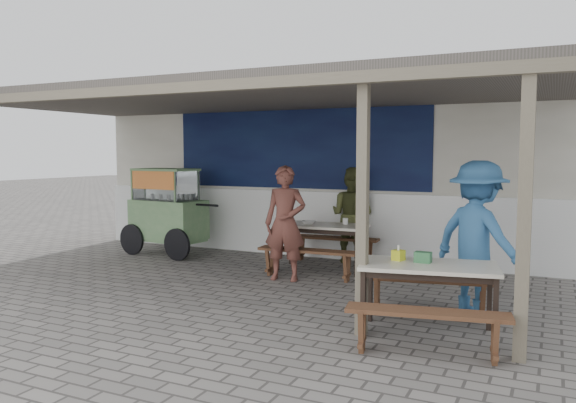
# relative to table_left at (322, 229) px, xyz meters

# --- Properties ---
(ground) EXTENTS (60.00, 60.00, 0.00)m
(ground) POSITION_rel_table_left_xyz_m (-0.76, -1.93, -0.67)
(ground) COLOR slate
(ground) RESTS_ON ground
(back_wall) EXTENTS (9.00, 1.28, 3.50)m
(back_wall) POSITION_rel_table_left_xyz_m (-0.76, 1.65, 1.05)
(back_wall) COLOR silver
(back_wall) RESTS_ON ground
(warung_roof) EXTENTS (9.00, 4.21, 2.81)m
(warung_roof) POSITION_rel_table_left_xyz_m (-0.74, -1.03, 2.04)
(warung_roof) COLOR #514A45
(warung_roof) RESTS_ON ground
(table_left) EXTENTS (1.48, 0.79, 0.75)m
(table_left) POSITION_rel_table_left_xyz_m (0.00, 0.00, 0.00)
(table_left) COLOR beige
(table_left) RESTS_ON ground
(bench_left_street) EXTENTS (1.55, 0.37, 0.45)m
(bench_left_street) POSITION_rel_table_left_xyz_m (0.04, -0.67, -0.33)
(bench_left_street) COLOR brown
(bench_left_street) RESTS_ON ground
(bench_left_wall) EXTENTS (1.55, 0.37, 0.45)m
(bench_left_wall) POSITION_rel_table_left_xyz_m (-0.04, 0.67, -0.33)
(bench_left_wall) COLOR brown
(bench_left_wall) RESTS_ON ground
(table_right) EXTENTS (1.51, 0.99, 0.75)m
(table_right) POSITION_rel_table_left_xyz_m (2.22, -2.53, 0.00)
(table_right) COLOR beige
(table_right) RESTS_ON ground
(bench_right_street) EXTENTS (1.52, 0.55, 0.45)m
(bench_right_street) POSITION_rel_table_left_xyz_m (2.35, -3.22, -0.33)
(bench_right_street) COLOR brown
(bench_right_street) RESTS_ON ground
(bench_right_wall) EXTENTS (1.52, 0.55, 0.45)m
(bench_right_wall) POSITION_rel_table_left_xyz_m (2.09, -1.84, -0.33)
(bench_right_wall) COLOR brown
(bench_right_wall) RESTS_ON ground
(vendor_cart) EXTENTS (2.07, 0.93, 1.61)m
(vendor_cart) POSITION_rel_table_left_xyz_m (-3.15, 0.07, 0.20)
(vendor_cart) COLOR #719261
(vendor_cart) RESTS_ON ground
(patron_street_side) EXTENTS (0.69, 0.51, 1.72)m
(patron_street_side) POSITION_rel_table_left_xyz_m (-0.23, -0.89, 0.19)
(patron_street_side) COLOR brown
(patron_street_side) RESTS_ON ground
(patron_wall_side) EXTENTS (0.91, 0.77, 1.66)m
(patron_wall_side) POSITION_rel_table_left_xyz_m (0.23, 0.82, 0.16)
(patron_wall_side) COLOR #464B25
(patron_wall_side) RESTS_ON ground
(patron_right_table) EXTENTS (1.35, 1.18, 1.82)m
(patron_right_table) POSITION_rel_table_left_xyz_m (2.58, -1.50, 0.24)
(patron_right_table) COLOR #31659A
(patron_right_table) RESTS_ON ground
(tissue_box) EXTENTS (0.14, 0.14, 0.11)m
(tissue_box) POSITION_rel_table_left_xyz_m (1.88, -2.47, 0.13)
(tissue_box) COLOR yellow
(tissue_box) RESTS_ON table_right
(donation_box) EXTENTS (0.17, 0.12, 0.11)m
(donation_box) POSITION_rel_table_left_xyz_m (2.15, -2.47, 0.13)
(donation_box) COLOR #2E683C
(donation_box) RESTS_ON table_right
(condiment_jar) EXTENTS (0.09, 0.09, 0.10)m
(condiment_jar) POSITION_rel_table_left_xyz_m (0.33, 0.19, 0.13)
(condiment_jar) COLOR silver
(condiment_jar) RESTS_ON table_left
(condiment_bowl) EXTENTS (0.24, 0.24, 0.05)m
(condiment_bowl) POSITION_rel_table_left_xyz_m (-0.22, -0.05, 0.10)
(condiment_bowl) COLOR white
(condiment_bowl) RESTS_ON table_left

